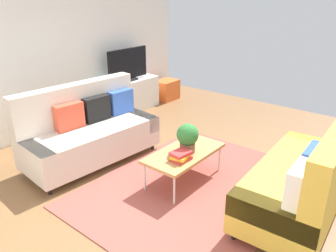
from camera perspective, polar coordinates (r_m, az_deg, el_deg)
ground_plane at (r=4.43m, az=1.54°, el=-9.36°), size 7.68×7.68×0.00m
wall_far at (r=5.97m, az=-20.64°, el=12.48°), size 6.40×0.12×2.90m
area_rug at (r=4.31m, az=4.49°, el=-10.31°), size 2.90×2.20×0.01m
couch_beige at (r=4.90m, az=-13.40°, el=-0.81°), size 1.96×0.99×1.10m
couch_green at (r=3.92m, az=22.59°, el=-8.15°), size 1.94×0.94×1.10m
coffee_table at (r=4.25m, az=2.82°, el=-4.73°), size 1.10×0.56×0.42m
tv_console at (r=6.88m, az=-6.76°, el=5.17°), size 1.40×0.44×0.64m
tv at (r=6.71m, az=-6.89°, el=10.31°), size 1.00×0.20×0.64m
storage_trunk at (r=7.62m, az=-0.27°, el=6.22°), size 0.52×0.40×0.44m
potted_plant at (r=4.15m, az=3.38°, el=-1.88°), size 0.28×0.28×0.38m
table_book_0 at (r=4.03m, az=2.20°, el=-5.59°), size 0.26×0.21×0.04m
table_book_1 at (r=4.02m, az=2.21°, el=-5.14°), size 0.27×0.22×0.04m
table_book_2 at (r=4.00m, az=2.21°, el=-4.67°), size 0.26×0.21×0.04m
vase_0 at (r=6.44m, az=-10.94°, el=7.41°), size 0.09×0.09×0.15m
vase_1 at (r=6.53m, az=-9.92°, el=7.85°), size 0.10×0.10×0.19m
bottle_0 at (r=6.57m, az=-8.35°, el=7.94°), size 0.04×0.04×0.17m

